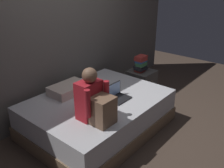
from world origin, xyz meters
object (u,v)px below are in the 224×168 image
(nightstand, at_px, (141,84))
(person_sitting, at_px, (94,101))
(laptop, at_px, (117,95))
(bed, at_px, (98,114))
(book_stack, at_px, (141,64))
(pillow, at_px, (69,89))

(nightstand, relative_size, person_sitting, 0.80)
(person_sitting, distance_m, laptop, 0.65)
(bed, distance_m, book_stack, 1.34)
(nightstand, relative_size, book_stack, 1.77)
(bed, xyz_separation_m, laptop, (0.16, -0.22, 0.32))
(nightstand, distance_m, pillow, 1.52)
(person_sitting, height_order, pillow, person_sitting)
(bed, height_order, laptop, laptop)
(person_sitting, relative_size, laptop, 2.05)
(bed, bearing_deg, book_stack, 5.43)
(person_sitting, relative_size, pillow, 1.17)
(nightstand, relative_size, laptop, 1.63)
(laptop, bearing_deg, book_stack, 17.15)
(person_sitting, bearing_deg, nightstand, 15.31)
(nightstand, bearing_deg, book_stack, 170.40)
(nightstand, bearing_deg, person_sitting, -164.69)
(pillow, distance_m, book_stack, 1.45)
(laptop, bearing_deg, bed, 125.84)
(bed, distance_m, nightstand, 1.30)
(laptop, xyz_separation_m, pillow, (-0.31, 0.67, 0.01))
(bed, height_order, pillow, pillow)
(bed, height_order, book_stack, book_stack)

